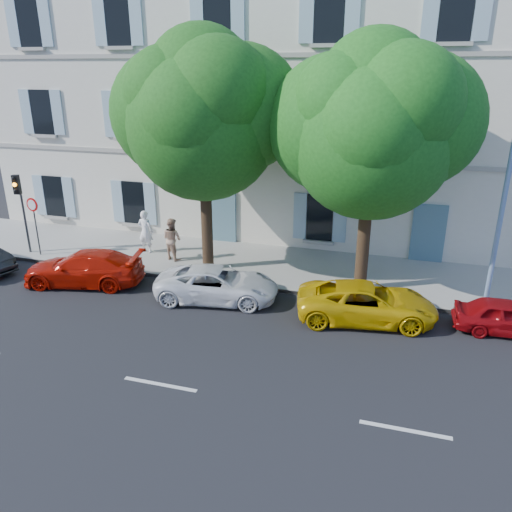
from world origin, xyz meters
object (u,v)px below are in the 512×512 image
(traffic_light, at_px, (19,197))
(pedestrian_b, at_px, (172,239))
(car_yellow_supercar, at_px, (367,302))
(tree_right, at_px, (372,137))
(tree_left, at_px, (203,123))
(street_lamp, at_px, (509,177))
(road_sign, at_px, (34,214))
(car_red_coupe, at_px, (84,268))
(pedestrian_a, at_px, (146,231))
(car_red_hatchback, at_px, (508,317))
(car_white_coupe, at_px, (217,284))

(traffic_light, relative_size, pedestrian_b, 1.93)
(car_yellow_supercar, relative_size, tree_right, 0.53)
(tree_left, bearing_deg, street_lamp, -5.31)
(street_lamp, bearing_deg, road_sign, 179.10)
(car_red_coupe, relative_size, pedestrian_b, 2.51)
(traffic_light, bearing_deg, pedestrian_a, 17.59)
(car_red_coupe, bearing_deg, tree_right, 90.74)
(car_yellow_supercar, relative_size, pedestrian_b, 2.52)
(car_red_hatchback, relative_size, pedestrian_a, 1.71)
(car_yellow_supercar, bearing_deg, road_sign, 73.77)
(car_red_hatchback, distance_m, road_sign, 17.93)
(car_white_coupe, height_order, tree_left, tree_left)
(car_white_coupe, height_order, pedestrian_b, pedestrian_b)
(tree_right, relative_size, pedestrian_a, 4.54)
(car_yellow_supercar, distance_m, road_sign, 13.83)
(car_red_coupe, relative_size, traffic_light, 1.30)
(car_yellow_supercar, height_order, car_red_hatchback, car_yellow_supercar)
(car_red_coupe, bearing_deg, car_white_coupe, 79.87)
(car_red_hatchback, height_order, street_lamp, street_lamp)
(car_red_hatchback, bearing_deg, road_sign, 83.38)
(pedestrian_b, bearing_deg, tree_left, -175.40)
(car_yellow_supercar, bearing_deg, car_white_coupe, 80.38)
(car_white_coupe, relative_size, tree_left, 0.49)
(car_yellow_supercar, bearing_deg, tree_right, 1.52)
(street_lamp, distance_m, pedestrian_a, 13.77)
(street_lamp, bearing_deg, pedestrian_b, 173.16)
(street_lamp, xyz_separation_m, pedestrian_a, (-13.19, 1.86, -3.48))
(tree_right, relative_size, road_sign, 3.38)
(car_red_coupe, bearing_deg, street_lamp, 84.67)
(car_white_coupe, distance_m, tree_left, 5.75)
(road_sign, height_order, pedestrian_b, road_sign)
(car_red_coupe, distance_m, tree_left, 6.86)
(car_red_hatchback, xyz_separation_m, road_sign, (-17.82, 1.36, 1.39))
(traffic_light, bearing_deg, car_yellow_supercar, -7.13)
(car_red_coupe, relative_size, street_lamp, 0.56)
(car_red_coupe, relative_size, tree_left, 0.51)
(car_red_coupe, bearing_deg, car_yellow_supercar, 78.87)
(car_white_coupe, relative_size, traffic_light, 1.25)
(car_red_coupe, relative_size, car_yellow_supercar, 1.00)
(car_white_coupe, distance_m, car_yellow_supercar, 5.05)
(car_red_coupe, xyz_separation_m, tree_left, (3.93, 2.46, 5.05))
(car_white_coupe, distance_m, car_red_hatchback, 9.22)
(car_red_coupe, xyz_separation_m, tree_right, (9.86, 2.16, 4.84))
(car_red_coupe, height_order, pedestrian_b, pedestrian_b)
(car_yellow_supercar, relative_size, traffic_light, 1.30)
(traffic_light, bearing_deg, street_lamp, -1.08)
(traffic_light, bearing_deg, tree_left, 4.22)
(traffic_light, bearing_deg, car_red_hatchback, -4.42)
(car_yellow_supercar, bearing_deg, car_red_coupe, 81.41)
(road_sign, bearing_deg, car_white_coupe, -10.98)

